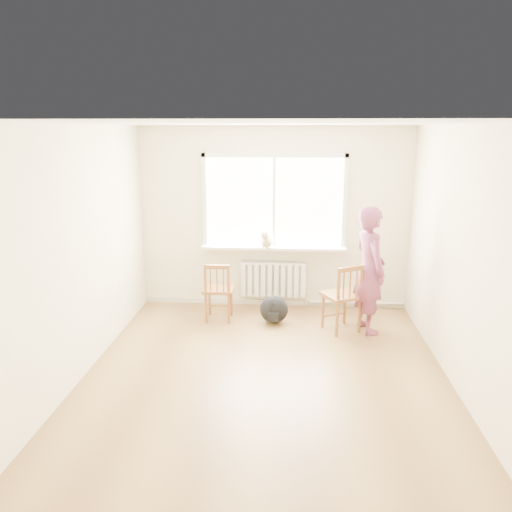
% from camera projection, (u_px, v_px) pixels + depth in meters
% --- Properties ---
extents(floor, '(4.50, 4.50, 0.00)m').
position_uv_depth(floor, '(266.00, 373.00, 5.58)').
color(floor, olive).
rests_on(floor, ground).
extents(ceiling, '(4.50, 4.50, 0.00)m').
position_uv_depth(ceiling, '(267.00, 123.00, 4.91)').
color(ceiling, white).
rests_on(ceiling, back_wall).
extents(back_wall, '(4.00, 0.01, 2.70)m').
position_uv_depth(back_wall, '(274.00, 219.00, 7.42)').
color(back_wall, '#EEE6BE').
rests_on(back_wall, ground).
extents(window, '(2.12, 0.05, 1.42)m').
position_uv_depth(window, '(274.00, 198.00, 7.31)').
color(window, white).
rests_on(window, back_wall).
extents(windowsill, '(2.15, 0.22, 0.04)m').
position_uv_depth(windowsill, '(273.00, 248.00, 7.41)').
color(windowsill, white).
rests_on(windowsill, back_wall).
extents(radiator, '(1.00, 0.12, 0.55)m').
position_uv_depth(radiator, '(273.00, 279.00, 7.55)').
color(radiator, white).
rests_on(radiator, back_wall).
extents(heating_pipe, '(1.40, 0.04, 0.04)m').
position_uv_depth(heating_pipe, '(355.00, 303.00, 7.59)').
color(heating_pipe, silver).
rests_on(heating_pipe, back_wall).
extents(baseboard, '(4.00, 0.03, 0.08)m').
position_uv_depth(baseboard, '(273.00, 302.00, 7.73)').
color(baseboard, beige).
rests_on(baseboard, ground).
extents(chair_left, '(0.42, 0.40, 0.85)m').
position_uv_depth(chair_left, '(218.00, 292.00, 7.00)').
color(chair_left, brown).
rests_on(chair_left, floor).
extents(chair_right, '(0.62, 0.61, 0.94)m').
position_uv_depth(chair_right, '(344.00, 298.00, 6.60)').
color(chair_right, brown).
rests_on(chair_right, floor).
extents(person, '(0.57, 0.71, 1.69)m').
position_uv_depth(person, '(370.00, 270.00, 6.56)').
color(person, '#C44341').
rests_on(person, floor).
extents(cat, '(0.24, 0.44, 0.29)m').
position_uv_depth(cat, '(267.00, 240.00, 7.30)').
color(cat, beige).
rests_on(cat, windowsill).
extents(backpack, '(0.47, 0.41, 0.39)m').
position_uv_depth(backpack, '(274.00, 310.00, 6.97)').
color(backpack, black).
rests_on(backpack, floor).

